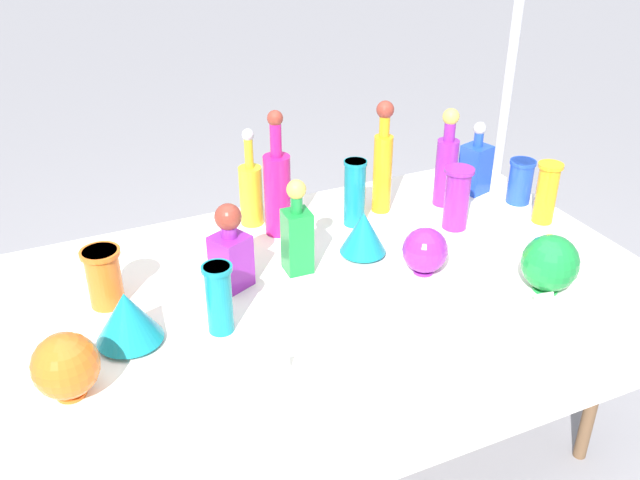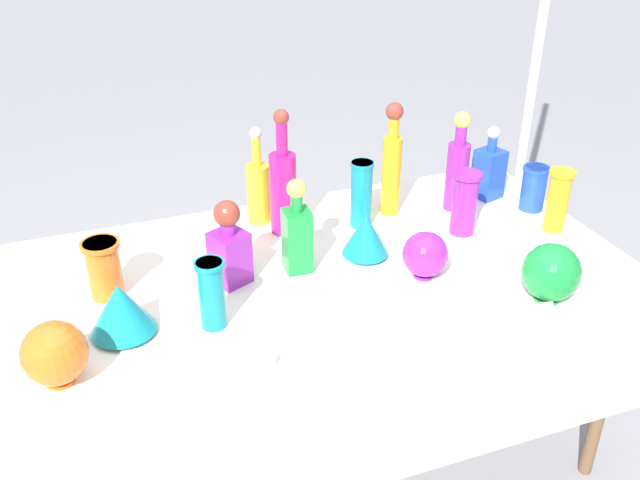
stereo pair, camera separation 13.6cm
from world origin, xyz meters
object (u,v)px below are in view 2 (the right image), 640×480
at_px(slender_vase_3, 211,292).
at_px(round_bowl_1, 425,255).
at_px(slender_vase_1, 534,187).
at_px(cardboard_box_behind_right, 236,275).
at_px(fluted_vase_0, 121,308).
at_px(cardboard_box_behind_left, 255,277).
at_px(square_decanter_1, 297,232).
at_px(square_decanter_2, 229,247).
at_px(slender_vase_2, 558,199).
at_px(slender_vase_4, 104,267).
at_px(tall_bottle_1, 457,168).
at_px(square_decanter_0, 489,170).
at_px(slender_vase_5, 361,193).
at_px(round_bowl_2, 55,353).
at_px(tall_bottle_3, 392,164).
at_px(canopy_pole, 532,90).
at_px(fluted_vase_1, 366,235).
at_px(round_bowl_0, 551,272).
at_px(tall_bottle_2, 258,188).
at_px(tall_bottle_0, 283,187).
at_px(slender_vase_0, 465,201).

relative_size(slender_vase_3, round_bowl_1, 1.37).
bearing_deg(slender_vase_1, cardboard_box_behind_right, 134.95).
height_order(fluted_vase_0, cardboard_box_behind_left, fluted_vase_0).
relative_size(square_decanter_1, square_decanter_2, 1.14).
xyz_separation_m(slender_vase_2, cardboard_box_behind_right, (-0.85, 1.02, -0.71)).
height_order(square_decanter_1, slender_vase_4, square_decanter_1).
height_order(tall_bottle_1, slender_vase_4, tall_bottle_1).
distance_m(tall_bottle_1, fluted_vase_0, 1.22).
xyz_separation_m(square_decanter_0, round_bowl_1, (-0.46, -0.40, -0.03)).
xyz_separation_m(slender_vase_5, round_bowl_2, (-0.98, -0.48, -0.04)).
bearing_deg(round_bowl_2, tall_bottle_3, 25.52).
xyz_separation_m(round_bowl_2, cardboard_box_behind_left, (0.78, 1.18, -0.67)).
distance_m(fluted_vase_0, canopy_pole, 2.00).
relative_size(slender_vase_3, round_bowl_2, 1.20).
xyz_separation_m(fluted_vase_1, round_bowl_0, (0.38, -0.39, 0.01)).
bearing_deg(slender_vase_4, square_decanter_0, 7.67).
bearing_deg(tall_bottle_2, square_decanter_1, -86.40).
height_order(tall_bottle_0, round_bowl_0, tall_bottle_0).
height_order(square_decanter_1, canopy_pole, canopy_pole).
height_order(tall_bottle_2, round_bowl_1, tall_bottle_2).
bearing_deg(tall_bottle_1, slender_vase_0, -111.44).
xyz_separation_m(slender_vase_3, slender_vase_4, (-0.25, 0.25, -0.01)).
bearing_deg(slender_vase_2, slender_vase_4, 175.50).
relative_size(square_decanter_2, slender_vase_5, 1.14).
bearing_deg(square_decanter_1, square_decanter_2, 179.19).
distance_m(tall_bottle_3, round_bowl_1, 0.43).
bearing_deg(square_decanter_1, tall_bottle_3, 30.16).
relative_size(slender_vase_5, canopy_pole, 0.09).
distance_m(square_decanter_0, slender_vase_0, 0.30).
relative_size(square_decanter_2, slender_vase_1, 1.64).
xyz_separation_m(tall_bottle_3, slender_vase_5, (-0.13, -0.05, -0.06)).
distance_m(slender_vase_1, round_bowl_2, 1.63).
bearing_deg(slender_vase_4, tall_bottle_0, 17.81).
relative_size(tall_bottle_0, cardboard_box_behind_right, 0.88).
relative_size(square_decanter_0, slender_vase_3, 1.36).
height_order(slender_vase_2, slender_vase_4, slender_vase_2).
distance_m(tall_bottle_1, fluted_vase_1, 0.47).
bearing_deg(canopy_pole, slender_vase_0, -136.53).
relative_size(square_decanter_0, slender_vase_0, 1.26).
xyz_separation_m(tall_bottle_1, slender_vase_2, (0.23, -0.25, -0.04)).
bearing_deg(tall_bottle_0, square_decanter_2, -134.92).
xyz_separation_m(slender_vase_1, slender_vase_5, (-0.60, 0.10, 0.03)).
bearing_deg(slender_vase_0, slender_vase_1, 11.76).
relative_size(slender_vase_1, round_bowl_2, 0.97).
relative_size(square_decanter_1, slender_vase_4, 1.73).
distance_m(tall_bottle_0, fluted_vase_0, 0.69).
xyz_separation_m(tall_bottle_1, round_bowl_1, (-0.31, -0.36, -0.08)).
relative_size(slender_vase_3, canopy_pole, 0.08).
relative_size(tall_bottle_1, tall_bottle_3, 0.89).
bearing_deg(tall_bottle_0, slender_vase_4, -162.19).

